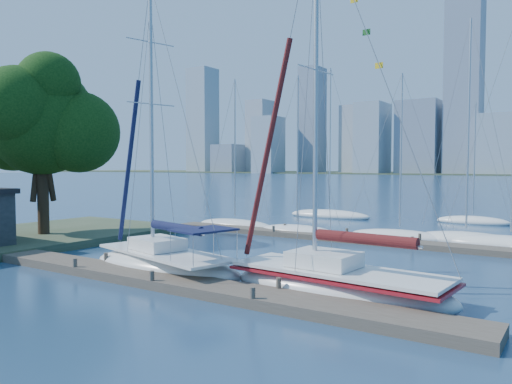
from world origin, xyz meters
The scene contains 14 objects.
ground centered at (0.00, 0.00, 0.00)m, with size 700.00×700.00×0.00m, color navy.
near_dock centered at (0.00, 0.00, 0.20)m, with size 26.00×2.00×0.40m, color #463E33.
far_dock centered at (2.00, 16.00, 0.18)m, with size 30.00×1.80×0.36m, color #463E33.
shore centered at (-17.00, 3.00, 0.25)m, with size 12.00×22.00×0.50m, color #38472D.
tree centered at (-15.86, 4.66, 8.30)m, with size 9.70×8.83×12.47m.
sailboat_navy centered at (-1.91, 1.80, 1.11)m, with size 9.28×4.94×14.54m.
sailboat_maroon centered at (6.79, 2.43, 1.21)m, with size 9.45×3.72×15.99m.
bg_boat_0 centered at (-9.37, 17.85, 0.25)m, with size 7.38×2.78×12.52m.
bg_boat_1 centered at (-3.11, 17.14, 0.26)m, with size 6.65×3.82×12.10m.
bg_boat_2 centered at (4.06, 18.92, 0.23)m, with size 7.37×3.50×11.80m.
bg_boat_3 centered at (8.31, 19.33, 0.30)m, with size 7.26×4.81×14.98m.
bg_boat_4 centered at (11.02, 18.82, 0.28)m, with size 8.31×3.40×14.58m.
bg_boat_6 centered at (-6.31, 29.55, 0.29)m, with size 8.53×2.69×15.03m.
bg_boat_7 centered at (6.54, 31.77, 0.24)m, with size 6.48×3.53×10.98m.
Camera 1 is at (14.79, -15.44, 5.12)m, focal length 35.00 mm.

